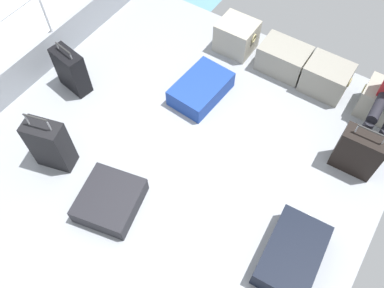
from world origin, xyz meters
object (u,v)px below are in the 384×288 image
suitcase_0 (71,71)px  suitcase_1 (358,152)px  suitcase_2 (292,255)px  suitcase_4 (201,89)px  cargo_crate_2 (326,78)px  cargo_crate_1 (283,58)px  suitcase_3 (50,145)px  cargo_crate_0 (236,36)px  suitcase_5 (110,200)px

suitcase_0 → suitcase_1: (3.35, 0.79, -0.00)m
suitcase_0 → suitcase_2: (3.24, -0.53, -0.16)m
suitcase_0 → suitcase_2: size_ratio=0.80×
suitcase_0 → suitcase_4: size_ratio=0.83×
cargo_crate_2 → suitcase_1: bearing=-51.4°
cargo_crate_1 → suitcase_4: size_ratio=0.81×
suitcase_3 → suitcase_4: bearing=64.0°
cargo_crate_1 → suitcase_1: bearing=-35.2°
suitcase_1 → suitcase_4: size_ratio=0.86×
suitcase_1 → cargo_crate_0: bearing=155.3°
cargo_crate_1 → suitcase_3: suitcase_3 is taller
suitcase_4 → cargo_crate_1: bearing=56.7°
suitcase_2 → suitcase_3: bearing=-171.3°
cargo_crate_0 → suitcase_4: (0.06, -0.97, -0.09)m
suitcase_4 → cargo_crate_0: bearing=93.4°
cargo_crate_1 → suitcase_0: (-2.04, -1.72, 0.10)m
suitcase_1 → suitcase_5: size_ratio=0.92×
cargo_crate_2 → suitcase_2: size_ratio=0.69×
suitcase_5 → cargo_crate_2: bearing=66.0°
suitcase_2 → cargo_crate_2: bearing=105.2°
cargo_crate_2 → suitcase_5: size_ratio=0.77×
cargo_crate_2 → suitcase_3: suitcase_3 is taller
cargo_crate_1 → suitcase_3: 3.03m
suitcase_3 → suitcase_4: suitcase_3 is taller
cargo_crate_0 → suitcase_3: bearing=-106.1°
suitcase_5 → suitcase_4: bearing=90.7°
suitcase_4 → suitcase_5: 1.78m
cargo_crate_2 → cargo_crate_0: bearing=178.7°
suitcase_4 → suitcase_1: bearing=1.4°
cargo_crate_0 → suitcase_0: 2.18m
suitcase_2 → suitcase_5: (-1.81, -0.50, -0.03)m
suitcase_1 → suitcase_4: suitcase_1 is taller
cargo_crate_0 → cargo_crate_1: 0.70m
suitcase_2 → suitcase_0: bearing=170.7°
cargo_crate_1 → suitcase_5: (-0.62, -2.75, -0.08)m
cargo_crate_1 → suitcase_3: size_ratio=0.78×
suitcase_2 → suitcase_3: 2.70m
cargo_crate_1 → cargo_crate_2: 0.60m
suitcase_2 → suitcase_3: (-2.66, -0.41, 0.20)m
cargo_crate_0 → suitcase_5: (0.08, -2.75, -0.10)m
cargo_crate_2 → suitcase_0: bearing=-147.4°
cargo_crate_0 → cargo_crate_2: (1.29, -0.03, -0.01)m
cargo_crate_0 → cargo_crate_2: bearing=-1.3°
suitcase_0 → suitcase_1: size_ratio=0.97×
suitcase_3 → suitcase_4: 1.89m
suitcase_0 → suitcase_3: suitcase_3 is taller
suitcase_0 → suitcase_3: bearing=-58.2°
suitcase_0 → suitcase_4: suitcase_0 is taller
suitcase_1 → suitcase_3: bearing=-147.9°
cargo_crate_1 → suitcase_5: 2.82m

